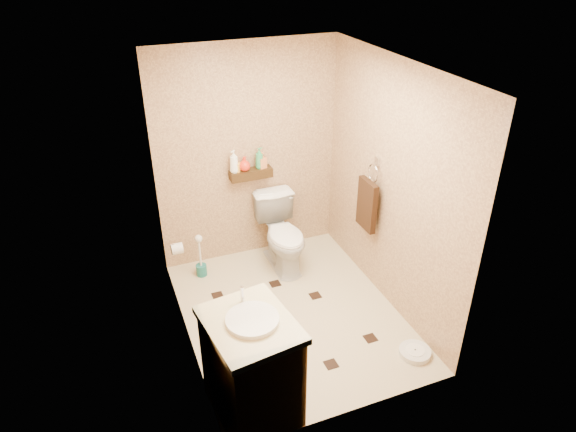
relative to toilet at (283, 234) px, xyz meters
name	(u,v)px	position (x,y,z in m)	size (l,w,h in m)	color
ground	(291,314)	(-0.24, -0.83, -0.40)	(2.50, 2.50, 0.00)	#C4AE8F
wall_back	(248,156)	(-0.24, 0.42, 0.80)	(2.00, 0.04, 2.40)	tan
wall_front	(361,289)	(-0.24, -2.08, 0.80)	(2.00, 0.04, 2.40)	tan
wall_left	(177,229)	(-1.24, -0.83, 0.80)	(0.04, 2.50, 2.40)	tan
wall_right	(391,188)	(0.76, -0.83, 0.80)	(0.04, 2.50, 2.40)	tan
ceiling	(292,68)	(-0.24, -0.83, 2.00)	(2.00, 2.50, 0.02)	white
wall_shelf	(251,174)	(-0.24, 0.34, 0.62)	(0.46, 0.14, 0.10)	#3C2710
floor_accents	(294,318)	(-0.23, -0.89, -0.40)	(1.27, 1.41, 0.01)	black
toilet	(283,234)	(0.00, 0.00, 0.00)	(0.45, 0.78, 0.80)	white
vanity	(252,366)	(-0.94, -1.77, 0.06)	(0.69, 0.80, 1.02)	brown
bathroom_scale	(415,352)	(0.58, -1.75, -0.37)	(0.29, 0.29, 0.06)	silver
toilet_brush	(201,261)	(-0.90, 0.14, -0.22)	(0.12, 0.12, 0.51)	#1A6865
towel_ring	(367,203)	(0.68, -0.58, 0.55)	(0.12, 0.30, 0.76)	silver
toilet_paper	(177,249)	(-1.18, -0.18, 0.20)	(0.12, 0.11, 0.12)	silver
bottle_a	(234,161)	(-0.42, 0.34, 0.79)	(0.09, 0.09, 0.25)	white
bottle_b	(237,165)	(-0.39, 0.34, 0.74)	(0.07, 0.07, 0.15)	#F5AE33
bottle_c	(245,164)	(-0.30, 0.34, 0.75)	(0.12, 0.12, 0.16)	red
bottle_d	(259,158)	(-0.14, 0.34, 0.79)	(0.09, 0.09, 0.23)	#33995E
bottle_e	(262,160)	(-0.11, 0.34, 0.76)	(0.08, 0.08, 0.18)	#DB7F49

